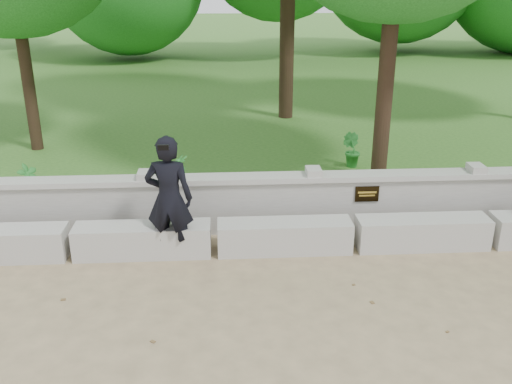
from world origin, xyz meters
TOP-DOWN VIEW (x-y plane):
  - ground at (0.00, 0.00)m, footprint 80.00×80.00m
  - lawn at (0.00, 14.00)m, footprint 40.00×22.00m
  - concrete_bench at (0.00, 1.90)m, footprint 11.90×0.45m
  - parapet_wall at (0.00, 2.60)m, footprint 12.50×0.35m
  - man_main at (-2.59, 1.80)m, footprint 0.69×0.62m
  - shrub_a at (-4.93, 3.30)m, footprint 0.40×0.43m
  - shrub_b at (0.59, 4.85)m, footprint 0.45×0.46m
  - shrub_d at (-2.58, 3.75)m, footprint 0.39×0.42m

SIDE VIEW (x-z plane):
  - ground at x=0.00m, z-range 0.00..0.00m
  - lawn at x=0.00m, z-range 0.00..0.25m
  - concrete_bench at x=0.00m, z-range 0.00..0.45m
  - parapet_wall at x=0.00m, z-range 0.01..0.91m
  - shrub_d at x=-2.58m, z-range 0.25..0.87m
  - shrub_b at x=0.59m, z-range 0.25..0.90m
  - shrub_a at x=-4.93m, z-range 0.25..0.92m
  - man_main at x=-2.59m, z-range 0.00..1.77m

